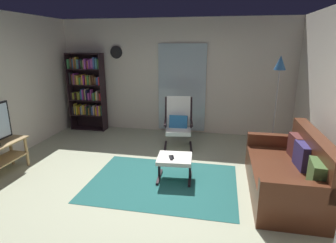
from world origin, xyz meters
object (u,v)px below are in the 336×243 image
Objects in this scene: bookshelf_near_tv at (87,89)px; floor_lamp_by_shelf at (279,72)px; cell_phone at (172,157)px; wall_clock at (116,52)px; ottoman at (175,161)px; leather_sofa at (290,173)px; tv_remote at (171,158)px; lounge_armchair at (178,121)px.

bookshelf_near_tv is 1.00× the size of floor_lamp_by_shelf.
wall_clock is (-1.77, 2.43, 1.47)m from cell_phone.
bookshelf_near_tv is 3.42m from ottoman.
wall_clock is (-1.81, 2.40, 1.54)m from ottoman.
leather_sofa is 12.53× the size of tv_remote.
bookshelf_near_tv reaches higher than leather_sofa.
lounge_armchair is 1.47m from ottoman.
leather_sofa reaches higher than cell_phone.
tv_remote is at bearing -54.39° from wall_clock.
ottoman is 0.30× the size of floor_lamp_by_shelf.
lounge_armchair is at bearing 97.03° from ottoman.
cell_phone is 2.76m from floor_lamp_by_shelf.
cell_phone is at bearing -84.74° from lounge_armchair.
lounge_armchair reaches higher than cell_phone.
leather_sofa reaches higher than ottoman.
leather_sofa is at bearing -29.03° from bookshelf_near_tv.
floor_lamp_by_shelf reaches higher than ottoman.
leather_sofa is 1.69m from tv_remote.
lounge_armchair reaches higher than tv_remote.
leather_sofa is 2.40m from lounge_armchair.
leather_sofa is at bearing -22.48° from tv_remote.
bookshelf_near_tv reaches higher than floor_lamp_by_shelf.
tv_remote reaches higher than ottoman.
leather_sofa is at bearing -35.98° from wall_clock.
bookshelf_near_tv is 2.51m from lounge_armchair.
leather_sofa is 1.77× the size of lounge_armchair.
bookshelf_near_tv reaches higher than tv_remote.
wall_clock reaches higher than floor_lamp_by_shelf.
ottoman is (2.52, -2.20, -0.68)m from bookshelf_near_tv.
lounge_armchair is at bearing -30.37° from wall_clock.
tv_remote is at bearing -42.51° from bookshelf_near_tv.
bookshelf_near_tv is at bearing 174.09° from floor_lamp_by_shelf.
cell_phone is at bearing -41.98° from bookshelf_near_tv.
ottoman is (-1.64, 0.11, -0.01)m from leather_sofa.
tv_remote is 3.37m from wall_clock.
lounge_armchair is at bearing 139.57° from leather_sofa.
lounge_armchair is at bearing -17.97° from bookshelf_near_tv.
floor_lamp_by_shelf is at bearing -5.91° from bookshelf_near_tv.
tv_remote is (0.13, -1.51, -0.15)m from lounge_armchair.
cell_phone is at bearing -134.33° from floor_lamp_by_shelf.
lounge_armchair is 3.53× the size of wall_clock.
floor_lamp_by_shelf reaches higher than cell_phone.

